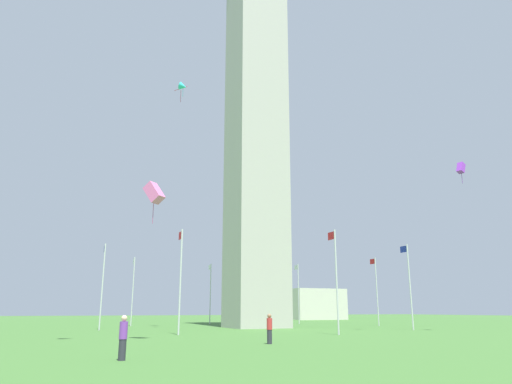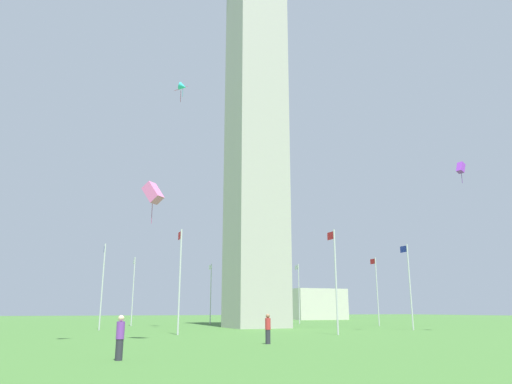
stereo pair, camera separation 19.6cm
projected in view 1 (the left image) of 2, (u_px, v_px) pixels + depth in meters
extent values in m
plane|color=#3D6B2D|center=(256.00, 328.00, 52.26)|extent=(260.00, 260.00, 0.00)
cube|color=#B7B2A8|center=(256.00, 123.00, 58.08)|extent=(6.04, 6.04, 48.33)
cylinder|color=silver|center=(210.00, 293.00, 68.01)|extent=(0.14, 0.14, 8.41)
cube|color=white|center=(210.00, 267.00, 69.41)|extent=(1.00, 0.03, 0.64)
cylinder|color=silver|center=(133.00, 291.00, 59.20)|extent=(0.14, 0.14, 8.41)
cube|color=white|center=(134.00, 261.00, 60.60)|extent=(1.00, 0.03, 0.64)
cylinder|color=silver|center=(102.00, 286.00, 46.92)|extent=(0.14, 0.14, 8.41)
cube|color=#1E2D99|center=(105.00, 249.00, 48.31)|extent=(1.00, 0.03, 0.64)
cylinder|color=silver|center=(180.00, 281.00, 38.35)|extent=(0.14, 0.14, 8.41)
cube|color=red|center=(180.00, 235.00, 39.75)|extent=(1.00, 0.03, 0.64)
cylinder|color=silver|center=(337.00, 281.00, 38.53)|extent=(0.14, 0.14, 8.41)
cube|color=red|center=(331.00, 236.00, 39.92)|extent=(1.00, 0.03, 0.64)
cylinder|color=silver|center=(410.00, 286.00, 47.34)|extent=(0.14, 0.14, 8.41)
cube|color=#1E2D99|center=(404.00, 249.00, 48.73)|extent=(1.00, 0.03, 0.64)
cylinder|color=silver|center=(377.00, 291.00, 59.62)|extent=(0.14, 0.14, 8.41)
cube|color=red|center=(372.00, 261.00, 61.02)|extent=(1.00, 0.03, 0.64)
cylinder|color=silver|center=(299.00, 293.00, 68.19)|extent=(0.14, 0.14, 8.41)
cube|color=white|center=(296.00, 267.00, 69.58)|extent=(1.00, 0.03, 0.64)
cylinder|color=#2D2D38|center=(122.00, 350.00, 18.54)|extent=(0.29, 0.29, 0.80)
cylinder|color=purple|center=(123.00, 330.00, 18.72)|extent=(0.32, 0.32, 0.67)
sphere|color=beige|center=(124.00, 318.00, 18.83)|extent=(0.24, 0.24, 0.24)
cylinder|color=#2D2D38|center=(270.00, 337.00, 27.50)|extent=(0.29, 0.29, 0.80)
cylinder|color=red|center=(269.00, 324.00, 27.67)|extent=(0.32, 0.32, 0.65)
sphere|color=#936B4C|center=(269.00, 316.00, 27.78)|extent=(0.24, 0.24, 0.24)
cube|color=pink|center=(154.00, 193.00, 31.97)|extent=(1.55, 1.49, 1.53)
cylinder|color=#A44A79|center=(153.00, 210.00, 31.68)|extent=(0.04, 0.04, 1.80)
cone|color=#33C6D1|center=(183.00, 86.00, 49.99)|extent=(1.19, 1.23, 1.00)
cylinder|color=teal|center=(183.00, 92.00, 49.84)|extent=(0.04, 0.04, 0.98)
cube|color=red|center=(181.00, 88.00, 54.67)|extent=(1.54, 1.48, 0.66)
cylinder|color=maroon|center=(181.00, 96.00, 54.44)|extent=(0.04, 0.04, 1.43)
cube|color=purple|center=(461.00, 168.00, 44.65)|extent=(0.71, 0.95, 1.10)
cylinder|color=#67278E|center=(462.00, 177.00, 44.44)|extent=(0.04, 0.04, 1.29)
cube|color=beige|center=(296.00, 305.00, 104.15)|extent=(23.40, 10.94, 6.07)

